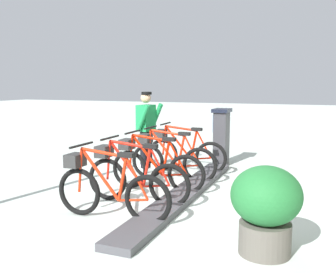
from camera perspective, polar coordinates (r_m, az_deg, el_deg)
ground_plane at (r=6.35m, az=2.36°, el=-8.94°), size 60.00×60.00×0.00m
dock_rail_base at (r=6.34m, az=2.36°, el=-8.51°), size 0.44×4.63×0.10m
payment_kiosk at (r=8.75m, az=7.90°, el=0.09°), size 0.36×0.52×1.28m
bike_docked_0 at (r=8.03m, az=2.23°, el=-2.24°), size 1.72×0.54×1.02m
bike_docked_1 at (r=7.32m, az=0.22°, el=-3.22°), size 1.72×0.54×1.02m
bike_docked_2 at (r=6.63m, az=-2.21°, el=-4.39°), size 1.72×0.54×1.02m
bike_docked_3 at (r=5.96m, az=-5.21°, el=-5.83°), size 1.72×0.54×1.02m
bike_docked_4 at (r=5.31m, az=-8.98°, el=-7.60°), size 1.72×0.54×1.02m
worker_near_rack at (r=8.33m, az=-3.22°, el=1.44°), size 0.53×0.67×1.66m
planter_bush at (r=4.31m, az=14.28°, el=-9.85°), size 0.76×0.76×0.97m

